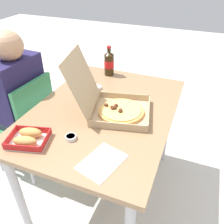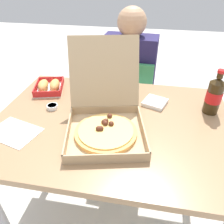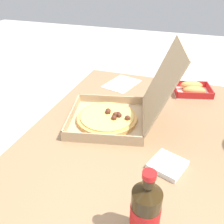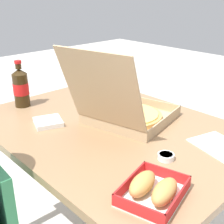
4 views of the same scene
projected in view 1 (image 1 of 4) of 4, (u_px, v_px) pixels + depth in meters
name	position (u px, v px, depth m)	size (l,w,h in m)	color
ground_plane	(106.00, 188.00, 1.84)	(10.00, 10.00, 0.00)	beige
dining_table	(104.00, 121.00, 1.47)	(1.12, 0.81, 0.75)	#997551
chair	(27.00, 121.00, 1.77)	(0.42, 0.42, 0.83)	#338451
diner_person	(15.00, 96.00, 1.68)	(0.37, 0.42, 1.15)	#333847
pizza_box_open	(114.00, 106.00, 1.35)	(0.42, 0.51, 0.35)	tan
bread_side_box	(28.00, 138.00, 1.15)	(0.19, 0.22, 0.06)	white
cola_bottle	(109.00, 63.00, 1.77)	(0.07, 0.07, 0.22)	#33230F
paper_menu	(102.00, 162.00, 1.05)	(0.21, 0.15, 0.00)	white
napkin_pile	(91.00, 88.00, 1.62)	(0.11, 0.11, 0.02)	white
dipping_sauce_cup	(71.00, 137.00, 1.18)	(0.06, 0.06, 0.02)	white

